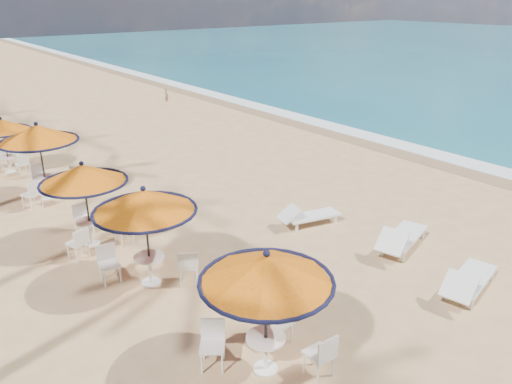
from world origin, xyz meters
TOP-DOWN VIEW (x-y plane):
  - ground at (0.00, 0.00)m, footprint 160.00×160.00m
  - foam_strip at (9.30, 10.00)m, footprint 1.20×140.00m
  - wetsand_band at (8.40, 10.00)m, footprint 1.40×140.00m
  - station_0 at (-4.51, -0.04)m, footprint 2.34×2.34m
  - station_1 at (-4.84, 3.87)m, footprint 2.35×2.35m
  - station_2 at (-5.19, 6.63)m, footprint 2.27×2.27m
  - station_3 at (-5.14, 10.73)m, footprint 2.49×2.49m
  - station_4 at (-5.42, 14.34)m, footprint 2.06×2.06m
  - lounger_near at (0.58, -0.97)m, footprint 2.20×1.10m
  - lounger_mid at (1.12, 1.26)m, footprint 2.32×1.31m
  - lounger_far at (0.23, 3.91)m, footprint 1.96×1.01m
  - person at (5.66, 22.45)m, footprint 0.23×0.34m

SIDE VIEW (x-z plane):
  - ground at x=0.00m, z-range 0.00..0.00m
  - foam_strip at x=9.30m, z-range -0.02..0.02m
  - wetsand_band at x=8.40m, z-range -0.01..0.01m
  - lounger_far at x=0.23m, z-range -0.02..0.65m
  - lounger_near at x=0.58m, z-range -0.02..0.73m
  - lounger_mid at x=1.12m, z-range -0.03..0.77m
  - person at x=5.66m, z-range 0.00..0.91m
  - station_4 at x=-5.42m, z-range 0.50..2.64m
  - station_2 at x=-5.19m, z-range 0.55..2.92m
  - station_0 at x=-4.51m, z-range 0.56..3.01m
  - station_1 at x=-4.84m, z-range 0.64..3.09m
  - station_3 at x=-5.14m, z-range 0.60..3.20m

